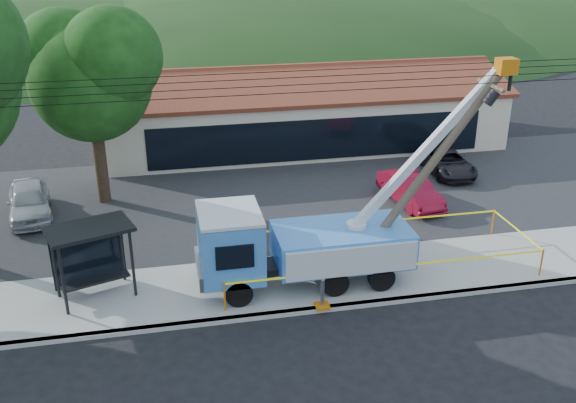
# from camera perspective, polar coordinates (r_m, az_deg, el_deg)

# --- Properties ---
(ground) EXTENTS (120.00, 120.00, 0.00)m
(ground) POSITION_cam_1_polar(r_m,az_deg,el_deg) (19.97, 2.93, -13.08)
(ground) COLOR black
(ground) RESTS_ON ground
(curb) EXTENTS (60.00, 0.25, 0.15)m
(curb) POSITION_cam_1_polar(r_m,az_deg,el_deg) (21.61, 1.53, -9.70)
(curb) COLOR #ADABA1
(curb) RESTS_ON ground
(sidewalk) EXTENTS (60.00, 4.00, 0.15)m
(sidewalk) POSITION_cam_1_polar(r_m,az_deg,el_deg) (23.18, 0.46, -7.20)
(sidewalk) COLOR #ADABA1
(sidewalk) RESTS_ON ground
(parking_lot) EXTENTS (60.00, 12.00, 0.10)m
(parking_lot) POSITION_cam_1_polar(r_m,az_deg,el_deg) (30.24, -2.73, 0.32)
(parking_lot) COLOR #28282B
(parking_lot) RESTS_ON ground
(strip_mall) EXTENTS (22.50, 8.53, 4.67)m
(strip_mall) POSITION_cam_1_polar(r_m,az_deg,el_deg) (37.78, 1.31, 8.00)
(strip_mall) COLOR beige
(strip_mall) RESTS_ON ground
(tree_lot) EXTENTS (6.30, 5.60, 8.94)m
(tree_lot) POSITION_cam_1_polar(r_m,az_deg,el_deg) (29.20, -17.26, 11.16)
(tree_lot) COLOR #332316
(tree_lot) RESTS_ON ground
(hill_west) EXTENTS (78.40, 56.00, 28.00)m
(hill_west) POSITION_cam_1_polar(r_m,az_deg,el_deg) (72.32, -20.61, 12.42)
(hill_west) COLOR #1D3A15
(hill_west) RESTS_ON ground
(hill_center) EXTENTS (89.60, 64.00, 32.00)m
(hill_center) POSITION_cam_1_polar(r_m,az_deg,el_deg) (72.91, -0.31, 13.94)
(hill_center) COLOR #1D3A15
(hill_center) RESTS_ON ground
(hill_east) EXTENTS (72.80, 52.00, 26.00)m
(hill_east) POSITION_cam_1_polar(r_m,az_deg,el_deg) (79.28, 14.45, 13.99)
(hill_east) COLOR #1D3A15
(hill_east) RESTS_ON ground
(utility_truck) EXTENTS (10.77, 3.99, 7.71)m
(utility_truck) POSITION_cam_1_polar(r_m,az_deg,el_deg) (22.31, 1.00, -3.68)
(utility_truck) COLOR black
(utility_truck) RESTS_ON ground
(leaning_pole) EXTENTS (5.45, 1.73, 7.63)m
(leaning_pole) POSITION_cam_1_polar(r_m,az_deg,el_deg) (22.55, 12.54, 3.12)
(leaning_pole) COLOR brown
(leaning_pole) RESTS_ON ground
(bus_shelter) EXTENTS (3.09, 2.45, 2.61)m
(bus_shelter) POSITION_cam_1_polar(r_m,az_deg,el_deg) (22.44, -17.21, -3.64)
(bus_shelter) COLOR black
(bus_shelter) RESTS_ON ground
(caution_tape) EXTENTS (11.52, 3.63, 1.05)m
(caution_tape) POSITION_cam_1_polar(r_m,az_deg,el_deg) (23.82, 7.68, -4.19)
(caution_tape) COLOR orange
(caution_tape) RESTS_ON ground
(car_silver) EXTENTS (2.46, 4.57, 1.48)m
(car_silver) POSITION_cam_1_polar(r_m,az_deg,el_deg) (30.39, -21.78, -1.40)
(car_silver) COLOR #AFB2B7
(car_silver) RESTS_ON ground
(car_red) EXTENTS (2.01, 4.23, 1.34)m
(car_red) POSITION_cam_1_polar(r_m,az_deg,el_deg) (30.07, 10.72, -0.32)
(car_red) COLOR maroon
(car_red) RESTS_ON ground
(car_dark) EXTENTS (2.08, 4.31, 1.18)m
(car_dark) POSITION_cam_1_polar(r_m,az_deg,el_deg) (34.22, 13.82, 2.35)
(car_dark) COLOR black
(car_dark) RESTS_ON ground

